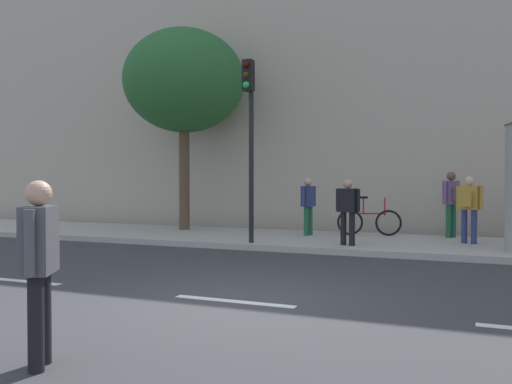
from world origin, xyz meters
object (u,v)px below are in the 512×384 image
Objects in this scene: street_tree at (184,82)px; pedestrian_near_pole at (39,258)px; pedestrian_tallest at (308,202)px; pedestrian_in_light_jacket at (452,198)px; pedestrian_in_dark_shirt at (348,207)px; traffic_light at (249,121)px; pedestrian_with_bag at (469,203)px; bicycle_leaning at (369,222)px.

street_tree reaches higher than pedestrian_near_pole.
pedestrian_tallest is 3.84m from pedestrian_in_light_jacket.
pedestrian_in_dark_shirt is 0.98× the size of pedestrian_tallest.
pedestrian_in_light_jacket is (7.84, 0.64, -3.56)m from street_tree.
traffic_light reaches higher than pedestrian_near_pole.
street_tree is 5.53m from pedestrian_tallest.
pedestrian_near_pole is at bearing -95.43° from pedestrian_in_dark_shirt.
pedestrian_with_bag reaches higher than pedestrian_tallest.
pedestrian_tallest is 1.78m from bicycle_leaning.
pedestrian_in_dark_shirt is 3.51m from pedestrian_in_light_jacket.
pedestrian_in_light_jacket is at bearing 4.63° from street_tree.
pedestrian_with_bag is (8.28, -0.66, -3.65)m from street_tree.
pedestrian_in_light_jacket reaches higher than pedestrian_near_pole.
traffic_light is 0.71× the size of street_tree.
traffic_light reaches higher than pedestrian_in_light_jacket.
pedestrian_with_bag is (4.18, -0.43, 0.05)m from pedestrian_tallest.
street_tree is (-3.32, 2.58, 1.64)m from traffic_light.
traffic_light is 2.54× the size of bicycle_leaning.
pedestrian_with_bag is at bearing 28.36° from pedestrian_in_dark_shirt.
traffic_light is 2.51× the size of pedestrian_in_light_jacket.
pedestrian_near_pole is (4.80, -10.85, -3.79)m from street_tree.
pedestrian_in_light_jacket reaches higher than pedestrian_tallest.
pedestrian_tallest is (-1.53, 1.86, 0.02)m from pedestrian_in_dark_shirt.
street_tree is at bearing 176.79° from pedestrian_tallest.
traffic_light is 4.52m from street_tree.
pedestrian_in_light_jacket reaches higher than pedestrian_in_dark_shirt.
pedestrian_in_dark_shirt is at bearing -20.36° from street_tree.
pedestrian_near_pole is 1.08× the size of pedestrian_in_dark_shirt.
pedestrian_in_light_jacket reaches higher than pedestrian_with_bag.
pedestrian_in_dark_shirt is at bearing -50.55° from pedestrian_tallest.
pedestrian_tallest is at bearing -159.34° from bicycle_leaning.
pedestrian_in_dark_shirt reaches higher than pedestrian_near_pole.
traffic_light is at bearing -158.85° from pedestrian_with_bag.
pedestrian_with_bag is 0.92× the size of pedestrian_in_light_jacket.
pedestrian_with_bag reaches higher than pedestrian_in_dark_shirt.
pedestrian_with_bag is at bearing -71.35° from pedestrian_in_light_jacket.
pedestrian_tallest is (-0.70, 10.62, 0.09)m from pedestrian_near_pole.
pedestrian_with_bag is at bearing -5.93° from pedestrian_tallest.
pedestrian_in_dark_shirt is at bearing -128.97° from pedestrian_in_light_jacket.
pedestrian_near_pole is 0.95× the size of pedestrian_in_light_jacket.
pedestrian_in_dark_shirt is at bearing -151.64° from pedestrian_with_bag.
pedestrian_in_dark_shirt is (0.83, 8.76, 0.08)m from pedestrian_near_pole.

